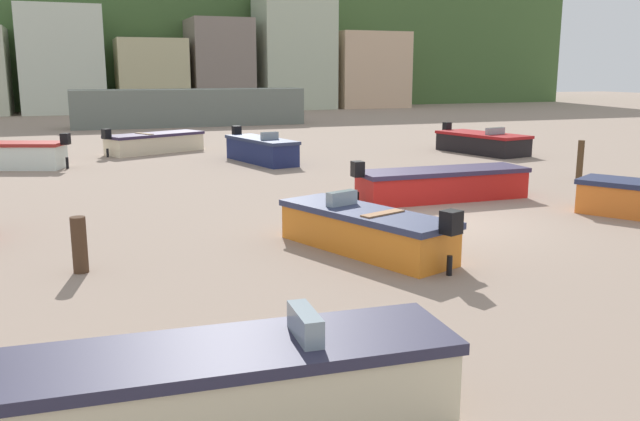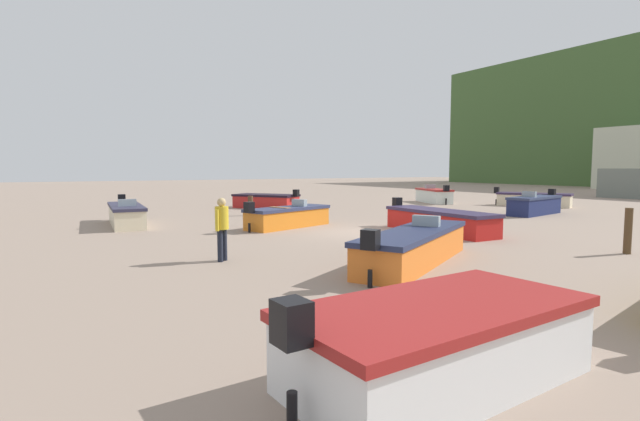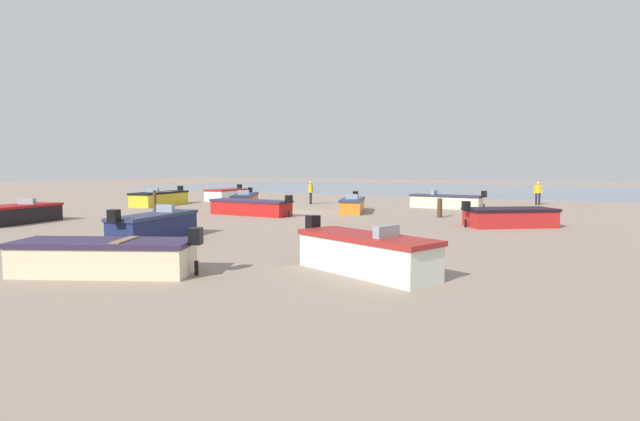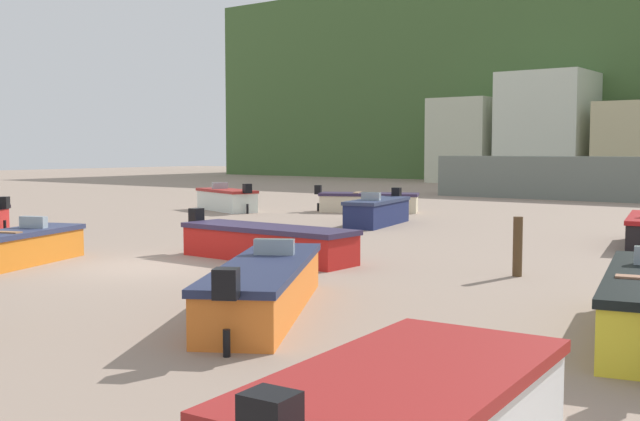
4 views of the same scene
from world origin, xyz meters
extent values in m
plane|color=gray|center=(0.00, 0.00, 0.00)|extent=(160.00, 160.00, 0.00)
cube|color=slate|center=(-0.39, 30.00, 1.17)|extent=(14.53, 2.40, 2.33)
cube|color=beige|center=(-14.46, 47.43, 3.44)|extent=(5.07, 6.85, 6.88)
cube|color=silver|center=(-7.86, 47.12, 4.32)|extent=(6.49, 6.25, 8.64)
cube|color=maroon|center=(10.72, -6.37, 0.84)|extent=(1.96, 3.61, 0.12)
cube|color=red|center=(1.65, 2.48, 0.36)|extent=(4.68, 1.34, 0.72)
cube|color=#302746|center=(1.65, 2.48, 0.78)|extent=(4.78, 1.43, 0.12)
cube|color=black|center=(-0.86, 2.52, 0.96)|extent=(0.29, 0.33, 0.40)
cylinder|color=black|center=(-0.86, 2.52, 0.18)|extent=(0.10, 0.10, 0.36)
cube|color=beige|center=(-4.32, 16.21, 0.35)|extent=(4.30, 3.00, 0.71)
cube|color=#302442|center=(-4.32, 16.21, 0.77)|extent=(4.43, 3.11, 0.12)
cube|color=black|center=(-6.35, 15.23, 0.95)|extent=(0.39, 0.41, 0.40)
cylinder|color=black|center=(-6.35, 15.23, 0.18)|extent=(0.13, 0.13, 0.35)
cube|color=#8A6C4D|center=(-4.79, 15.98, 0.82)|extent=(0.71, 1.12, 0.08)
cube|color=white|center=(-9.80, 13.05, 0.42)|extent=(3.89, 2.42, 0.83)
cube|color=#A12623|center=(-9.80, 13.05, 0.89)|extent=(4.01, 2.53, 0.12)
cube|color=black|center=(-7.90, 12.33, 1.07)|extent=(0.38, 0.40, 0.40)
cylinder|color=black|center=(-7.90, 12.33, 0.21)|extent=(0.13, 0.13, 0.42)
cube|color=#8C9EA8|center=(-10.41, 13.28, 1.09)|extent=(0.44, 0.74, 0.28)
cube|color=orange|center=(-2.55, -1.66, 0.35)|extent=(2.35, 3.94, 0.69)
cube|color=#2C3353|center=(-2.55, -1.66, 0.75)|extent=(2.46, 4.06, 0.12)
cube|color=#8C9EA8|center=(-2.77, -1.04, 0.95)|extent=(0.70, 0.42, 0.28)
cube|color=#9A6842|center=(-2.39, -2.11, 0.80)|extent=(0.98, 0.55, 0.08)
cube|color=navy|center=(-0.91, 11.52, 0.41)|extent=(1.91, 4.00, 0.81)
cube|color=navy|center=(-0.91, 11.52, 0.87)|extent=(2.01, 4.11, 0.12)
cube|color=black|center=(-1.36, 13.57, 1.05)|extent=(0.37, 0.34, 0.40)
cylinder|color=black|center=(-1.36, 13.57, 0.20)|extent=(0.12, 0.12, 0.41)
cube|color=#8C9EA8|center=(-0.77, 10.86, 1.07)|extent=(0.70, 0.34, 0.28)
cube|color=orange|center=(5.58, -2.18, 0.36)|extent=(3.62, 5.05, 0.73)
cube|color=#222949|center=(5.58, -2.18, 0.79)|extent=(3.74, 5.17, 0.12)
cube|color=black|center=(6.97, -4.56, 0.97)|extent=(0.42, 0.40, 0.40)
cylinder|color=black|center=(6.97, -4.56, 0.18)|extent=(0.14, 0.14, 0.36)
cube|color=#8C9EA8|center=(5.13, -1.40, 0.99)|extent=(0.71, 0.53, 0.28)
cube|color=black|center=(-9.87, 2.46, 0.94)|extent=(0.41, 0.42, 0.40)
cylinder|color=black|center=(-9.87, 2.46, 0.17)|extent=(0.14, 0.14, 0.35)
cylinder|color=#4B3722|center=(7.50, 3.82, 0.64)|extent=(0.20, 0.20, 1.28)
camera|label=1|loc=(-7.78, -13.09, 3.43)|focal=37.45mm
camera|label=2|loc=(14.48, -10.06, 2.37)|focal=26.67mm
camera|label=3|loc=(-14.49, 23.86, 2.56)|focal=27.44mm
camera|label=4|loc=(13.83, -11.73, 2.70)|focal=43.19mm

